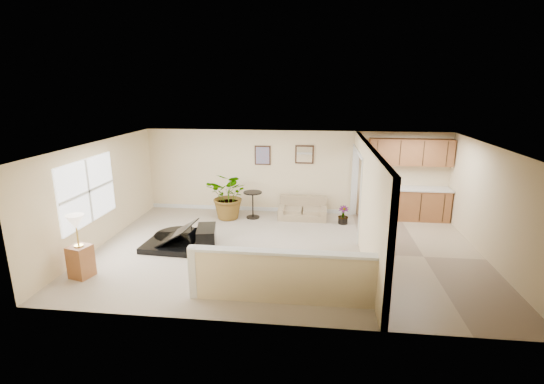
# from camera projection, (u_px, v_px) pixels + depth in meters

# --- Properties ---
(floor) EXTENTS (9.00, 9.00, 0.00)m
(floor) POSITION_uv_depth(u_px,v_px,m) (286.00, 251.00, 9.29)
(floor) COLOR tan
(floor) RESTS_ON ground
(back_wall) EXTENTS (9.00, 0.04, 2.50)m
(back_wall) POSITION_uv_depth(u_px,v_px,m) (294.00, 172.00, 11.84)
(back_wall) COLOR beige
(back_wall) RESTS_ON floor
(front_wall) EXTENTS (9.00, 0.04, 2.50)m
(front_wall) POSITION_uv_depth(u_px,v_px,m) (271.00, 253.00, 6.08)
(front_wall) COLOR beige
(front_wall) RESTS_ON floor
(left_wall) EXTENTS (0.04, 6.00, 2.50)m
(left_wall) POSITION_uv_depth(u_px,v_px,m) (100.00, 194.00, 9.46)
(left_wall) COLOR beige
(left_wall) RESTS_ON floor
(right_wall) EXTENTS (0.04, 6.00, 2.50)m
(right_wall) POSITION_uv_depth(u_px,v_px,m) (494.00, 206.00, 8.47)
(right_wall) COLOR beige
(right_wall) RESTS_ON floor
(ceiling) EXTENTS (9.00, 6.00, 0.04)m
(ceiling) POSITION_uv_depth(u_px,v_px,m) (287.00, 145.00, 8.64)
(ceiling) COLOR silver
(ceiling) RESTS_ON back_wall
(kitchen_vinyl) EXTENTS (2.70, 6.00, 0.01)m
(kitchen_vinyl) POSITION_uv_depth(u_px,v_px,m) (424.00, 257.00, 8.94)
(kitchen_vinyl) COLOR tan
(kitchen_vinyl) RESTS_ON floor
(interior_partition) EXTENTS (0.18, 5.99, 2.50)m
(interior_partition) POSITION_uv_depth(u_px,v_px,m) (365.00, 200.00, 9.02)
(interior_partition) COLOR beige
(interior_partition) RESTS_ON floor
(pony_half_wall) EXTENTS (3.42, 0.22, 1.00)m
(pony_half_wall) POSITION_uv_depth(u_px,v_px,m) (280.00, 276.00, 6.94)
(pony_half_wall) COLOR beige
(pony_half_wall) RESTS_ON floor
(left_window) EXTENTS (0.05, 2.15, 1.45)m
(left_window) POSITION_uv_depth(u_px,v_px,m) (88.00, 191.00, 8.92)
(left_window) COLOR white
(left_window) RESTS_ON left_wall
(wall_art_left) EXTENTS (0.48, 0.04, 0.58)m
(wall_art_left) POSITION_uv_depth(u_px,v_px,m) (263.00, 155.00, 11.79)
(wall_art_left) COLOR #351F13
(wall_art_left) RESTS_ON back_wall
(wall_mirror) EXTENTS (0.55, 0.04, 0.55)m
(wall_mirror) POSITION_uv_depth(u_px,v_px,m) (304.00, 154.00, 11.64)
(wall_mirror) COLOR #351F13
(wall_mirror) RESTS_ON back_wall
(kitchen_cabinets) EXTENTS (2.36, 0.65, 2.33)m
(kitchen_cabinets) POSITION_uv_depth(u_px,v_px,m) (404.00, 190.00, 11.33)
(kitchen_cabinets) COLOR #995D32
(kitchen_cabinets) RESTS_ON floor
(piano) EXTENTS (1.63, 1.70, 1.27)m
(piano) POSITION_uv_depth(u_px,v_px,m) (174.00, 224.00, 9.49)
(piano) COLOR black
(piano) RESTS_ON floor
(piano_bench) EXTENTS (0.59, 0.90, 0.56)m
(piano_bench) POSITION_uv_depth(u_px,v_px,m) (207.00, 239.00, 9.27)
(piano_bench) COLOR black
(piano_bench) RESTS_ON floor
(loveseat) EXTENTS (1.39, 0.80, 0.80)m
(loveseat) POSITION_uv_depth(u_px,v_px,m) (303.00, 208.00, 11.55)
(loveseat) COLOR #9E8964
(loveseat) RESTS_ON floor
(accent_table) EXTENTS (0.54, 0.54, 0.79)m
(accent_table) POSITION_uv_depth(u_px,v_px,m) (253.00, 201.00, 11.49)
(accent_table) COLOR black
(accent_table) RESTS_ON floor
(palm_plant) EXTENTS (1.52, 1.41, 1.39)m
(palm_plant) POSITION_uv_depth(u_px,v_px,m) (230.00, 196.00, 11.38)
(palm_plant) COLOR black
(palm_plant) RESTS_ON floor
(small_plant) EXTENTS (0.31, 0.31, 0.52)m
(small_plant) POSITION_uv_depth(u_px,v_px,m) (343.00, 216.00, 11.05)
(small_plant) COLOR black
(small_plant) RESTS_ON floor
(lamp_stand) EXTENTS (0.47, 0.47, 1.32)m
(lamp_stand) POSITION_uv_depth(u_px,v_px,m) (79.00, 251.00, 7.88)
(lamp_stand) COLOR #995D32
(lamp_stand) RESTS_ON floor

